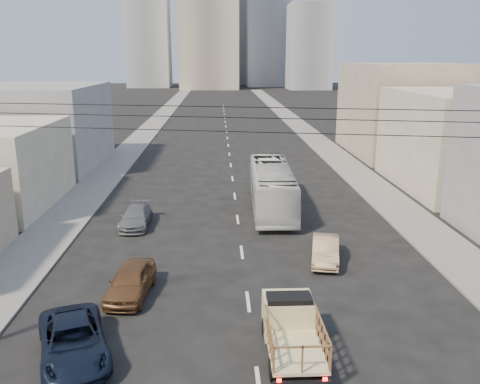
{
  "coord_description": "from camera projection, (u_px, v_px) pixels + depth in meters",
  "views": [
    {
      "loc": [
        -1.28,
        -12.81,
        10.66
      ],
      "look_at": [
        -0.1,
        14.09,
        3.5
      ],
      "focal_mm": 38.0,
      "sensor_mm": 36.0,
      "label": 1
    }
  ],
  "objects": [
    {
      "name": "sidewalk_left",
      "position": [
        153.0,
        125.0,
        82.23
      ],
      "size": [
        3.5,
        180.0,
        0.12
      ],
      "primitive_type": "cube",
      "color": "slate",
      "rests_on": "ground"
    },
    {
      "name": "sidewalk_right",
      "position": [
        297.0,
        124.0,
        83.22
      ],
      "size": [
        3.5,
        180.0,
        0.12
      ],
      "primitive_type": "cube",
      "color": "slate",
      "rests_on": "ground"
    },
    {
      "name": "lane_dashes",
      "position": [
        228.0,
        141.0,
        66.33
      ],
      "size": [
        0.15,
        104.0,
        0.01
      ],
      "color": "silver",
      "rests_on": "ground"
    },
    {
      "name": "flatbed_pickup",
      "position": [
        292.0,
        326.0,
        18.64
      ],
      "size": [
        1.95,
        4.41,
        1.9
      ],
      "color": "beige",
      "rests_on": "ground"
    },
    {
      "name": "navy_pickup",
      "position": [
        73.0,
        341.0,
        18.42
      ],
      "size": [
        3.84,
        5.48,
        1.39
      ],
      "primitive_type": "imported",
      "rotation": [
        0.0,
        0.0,
        0.34
      ],
      "color": "black",
      "rests_on": "ground"
    },
    {
      "name": "city_bus",
      "position": [
        272.0,
        187.0,
        36.51
      ],
      "size": [
        3.17,
        11.86,
        3.28
      ],
      "primitive_type": "imported",
      "rotation": [
        0.0,
        0.0,
        -0.04
      ],
      "color": "silver",
      "rests_on": "ground"
    },
    {
      "name": "sedan_brown",
      "position": [
        131.0,
        281.0,
        23.29
      ],
      "size": [
        2.14,
        4.38,
        1.44
      ],
      "primitive_type": "imported",
      "rotation": [
        0.0,
        0.0,
        -0.11
      ],
      "color": "brown",
      "rests_on": "ground"
    },
    {
      "name": "sedan_tan",
      "position": [
        325.0,
        250.0,
        27.22
      ],
      "size": [
        2.15,
        4.16,
        1.31
      ],
      "primitive_type": "imported",
      "rotation": [
        0.0,
        0.0,
        -0.2
      ],
      "color": "tan",
      "rests_on": "ground"
    },
    {
      "name": "sedan_grey",
      "position": [
        136.0,
        217.0,
        32.94
      ],
      "size": [
        1.82,
        4.36,
        1.26
      ],
      "primitive_type": "imported",
      "rotation": [
        0.0,
        0.0,
        -0.01
      ],
      "color": "slate",
      "rests_on": "ground"
    },
    {
      "name": "overhead_wires",
      "position": [
        263.0,
        119.0,
        14.3
      ],
      "size": [
        23.01,
        5.02,
        0.72
      ],
      "color": "black",
      "rests_on": "ground"
    },
    {
      "name": "bldg_right_mid",
      "position": [
        469.0,
        140.0,
        41.99
      ],
      "size": [
        11.0,
        14.0,
        8.0
      ],
      "primitive_type": "cube",
      "color": "#B5AB92",
      "rests_on": "ground"
    },
    {
      "name": "bldg_right_far",
      "position": [
        406.0,
        109.0,
        57.2
      ],
      "size": [
        12.0,
        16.0,
        10.0
      ],
      "primitive_type": "cube",
      "color": "tan",
      "rests_on": "ground"
    },
    {
      "name": "bldg_left_far",
      "position": [
        36.0,
        126.0,
        50.96
      ],
      "size": [
        12.0,
        16.0,
        8.0
      ],
      "primitive_type": "cube",
      "color": "gray",
      "rests_on": "ground"
    },
    {
      "name": "midrise_ne",
      "position": [
        268.0,
        31.0,
        189.4
      ],
      "size": [
        16.0,
        16.0,
        40.0
      ],
      "primitive_type": "cube",
      "color": "gray",
      "rests_on": "ground"
    },
    {
      "name": "midrise_nw",
      "position": [
        148.0,
        39.0,
        183.48
      ],
      "size": [
        15.0,
        15.0,
        34.0
      ],
      "primitive_type": "cube",
      "color": "gray",
      "rests_on": "ground"
    },
    {
      "name": "midrise_back",
      "position": [
        235.0,
        28.0,
        202.86
      ],
      "size": [
        18.0,
        18.0,
        44.0
      ],
      "primitive_type": "cube",
      "color": "gray",
      "rests_on": "ground"
    },
    {
      "name": "midrise_east",
      "position": [
        309.0,
        47.0,
        172.14
      ],
      "size": [
        14.0,
        14.0,
        28.0
      ],
      "primitive_type": "cube",
      "color": "gray",
      "rests_on": "ground"
    }
  ]
}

